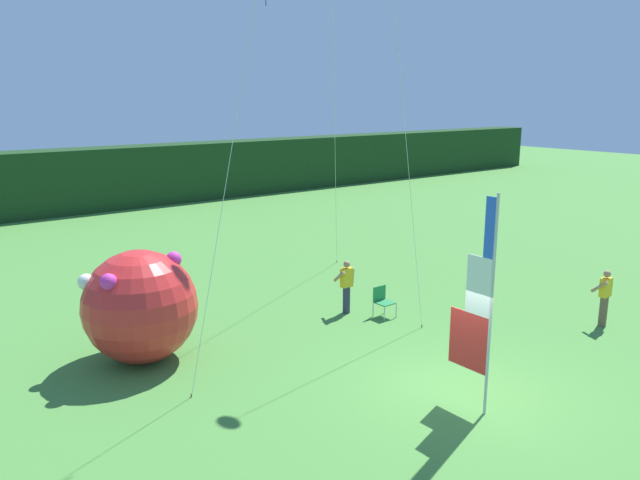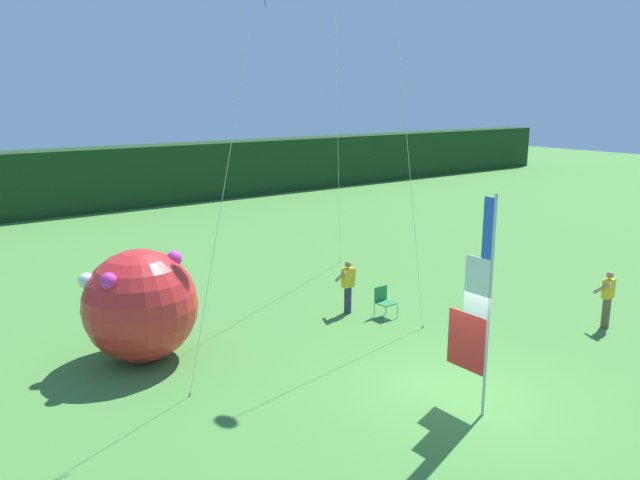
# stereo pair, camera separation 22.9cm
# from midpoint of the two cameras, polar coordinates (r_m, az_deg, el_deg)

# --- Properties ---
(ground_plane) EXTENTS (120.00, 120.00, 0.00)m
(ground_plane) POSITION_cam_midpoint_polar(r_m,az_deg,el_deg) (14.33, 12.13, -13.60)
(ground_plane) COLOR #478438
(distant_treeline) EXTENTS (80.00, 2.40, 3.48)m
(distant_treeline) POSITION_cam_midpoint_polar(r_m,az_deg,el_deg) (37.29, -22.09, 5.01)
(distant_treeline) COLOR #193819
(distant_treeline) RESTS_ON ground
(banner_flag) EXTENTS (0.06, 1.03, 4.57)m
(banner_flag) POSITION_cam_midpoint_polar(r_m,az_deg,el_deg) (12.96, 13.81, -6.09)
(banner_flag) COLOR #B7B7BC
(banner_flag) RESTS_ON ground
(person_near_banner) EXTENTS (0.55, 0.48, 1.61)m
(person_near_banner) POSITION_cam_midpoint_polar(r_m,az_deg,el_deg) (18.58, 2.08, -4.17)
(person_near_banner) COLOR #2D334C
(person_near_banner) RESTS_ON ground
(person_mid_field) EXTENTS (0.55, 0.48, 1.63)m
(person_mid_field) POSITION_cam_midpoint_polar(r_m,az_deg,el_deg) (19.21, 24.26, -4.73)
(person_mid_field) COLOR brown
(person_mid_field) RESTS_ON ground
(inflatable_balloon) EXTENTS (2.77, 2.77, 2.77)m
(inflatable_balloon) POSITION_cam_midpoint_polar(r_m,az_deg,el_deg) (15.80, -16.51, -5.83)
(inflatable_balloon) COLOR red
(inflatable_balloon) RESTS_ON ground
(folding_chair) EXTENTS (0.51, 0.51, 0.89)m
(folding_chair) POSITION_cam_midpoint_polar(r_m,az_deg,el_deg) (18.49, 5.37, -5.43)
(folding_chair) COLOR #BCBCC1
(folding_chair) RESTS_ON ground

